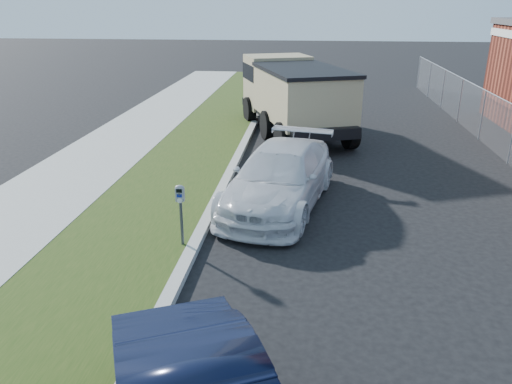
# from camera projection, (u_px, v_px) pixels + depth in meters

# --- Properties ---
(ground) EXTENTS (120.00, 120.00, 0.00)m
(ground) POSITION_uv_depth(u_px,v_px,m) (320.00, 259.00, 9.95)
(ground) COLOR black
(ground) RESTS_ON ground
(streetside) EXTENTS (6.12, 50.00, 0.15)m
(streetside) POSITION_uv_depth(u_px,v_px,m) (93.00, 206.00, 12.34)
(streetside) COLOR gray
(streetside) RESTS_ON ground
(parking_meter) EXTENTS (0.18, 0.13, 1.30)m
(parking_meter) POSITION_uv_depth(u_px,v_px,m) (180.00, 202.00, 9.96)
(parking_meter) COLOR #3F4247
(parking_meter) RESTS_ON ground
(white_wagon) EXTENTS (3.08, 5.42, 1.48)m
(white_wagon) POSITION_uv_depth(u_px,v_px,m) (279.00, 176.00, 12.41)
(white_wagon) COLOR silver
(white_wagon) RESTS_ON ground
(dump_truck) EXTENTS (4.77, 7.38, 2.72)m
(dump_truck) POSITION_uv_depth(u_px,v_px,m) (292.00, 93.00, 19.18)
(dump_truck) COLOR black
(dump_truck) RESTS_ON ground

